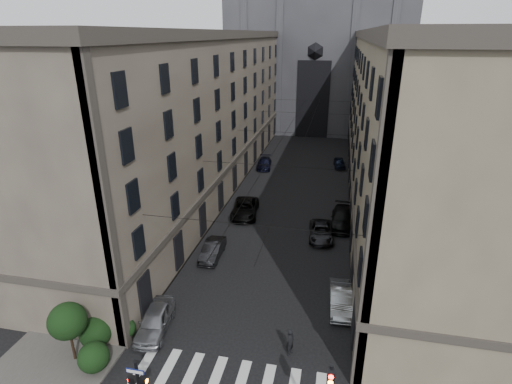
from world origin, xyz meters
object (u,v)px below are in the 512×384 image
Objects in this scene: car_left_near at (155,320)px; car_right_midfar at (343,218)px; car_left_midfar at (245,208)px; car_right_near at (341,299)px; car_left_midnear at (213,250)px; car_right_far at (340,163)px; pedestrian at (290,342)px; car_right_midnear at (321,232)px; car_left_far at (264,163)px; gothic_tower at (320,37)px.

car_right_midfar reaches higher than car_left_near.
car_left_near is 0.81× the size of car_left_midfar.
car_left_midfar is 10.41m from car_right_midfar.
car_left_near is 13.04m from car_right_near.
car_left_midnear is 0.97× the size of car_right_near.
car_left_midfar is at bearing 83.07° from car_left_midnear.
pedestrian is at bearing -99.27° from car_right_far.
car_right_near is 0.91× the size of car_right_midnear.
car_left_near is 1.07× the size of car_left_midnear.
car_left_midfar is at bearing 38.45° from pedestrian.
car_left_near is 9.08m from pedestrian.
car_left_far is at bearing 87.25° from car_left_midfar.
car_right_near is (12.06, 4.96, -0.06)m from car_left_near.
car_left_near is at bearing 105.49° from pedestrian.
gothic_tower is 34.03m from car_right_far.
car_left_midfar is at bearing -179.67° from car_right_midfar.
car_left_midfar reaches higher than car_right_far.
car_right_near is at bearing -76.42° from car_left_far.
car_right_midnear is (10.06, 15.35, -0.11)m from car_left_near.
car_left_midfar is 3.12× the size of pedestrian.
gothic_tower reaches higher than car_right_near.
car_right_near reaches higher than car_left_far.
car_right_near reaches higher than car_right_far.
car_left_near is (-5.86, -66.96, -17.01)m from gothic_tower.
car_left_midnear is 9.17m from car_left_midfar.
pedestrian is (9.08, -0.29, 0.13)m from car_left_near.
pedestrian is at bearing -83.64° from car_left_far.
car_right_near is 2.42× the size of pedestrian.
car_right_midfar is (6.20, -48.42, -16.98)m from gothic_tower.
car_left_near is at bearing -97.22° from car_left_midnear.
car_left_near is at bearing -160.75° from car_right_near.
pedestrian is at bearing -97.67° from car_right_midnear.
car_right_far is (11.48, 38.10, -0.12)m from car_left_near.
car_right_near is at bearing -59.56° from car_left_midfar.
car_left_far reaches higher than car_right_far.
car_left_near reaches higher than car_left_far.
car_left_midnear is at bearing 77.22° from car_left_near.
car_left_near is 22.12m from car_right_midfar.
car_right_midnear is at bearing 13.72° from pedestrian.
car_left_near is at bearing -120.71° from car_right_midfar.
gothic_tower is at bearing 99.64° from car_right_midfar.
car_left_midnear is at bearing 153.66° from car_right_near.
gothic_tower is 12.03× the size of car_left_far.
car_right_far is at bearing 94.04° from car_right_midfar.
car_left_midfar is at bearing -94.99° from gothic_tower.
car_left_far is (0.64, 35.59, -0.09)m from car_left_near.
gothic_tower is 10.23× the size of car_right_midfar.
car_left_far is at bearing -172.67° from car_right_far.
gothic_tower reaches higher than car_left_midnear.
car_left_near is 35.60m from car_left_far.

